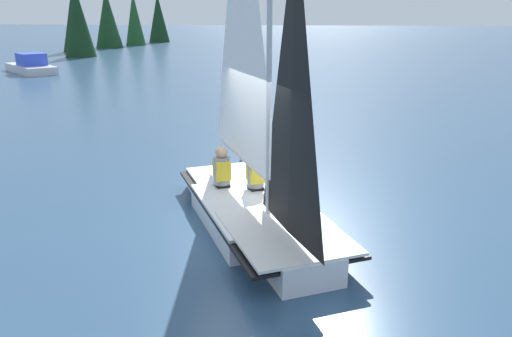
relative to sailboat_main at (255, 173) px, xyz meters
The scene contains 7 objects.
ground_plane 0.91m from the sailboat_main, 153.37° to the right, with size 260.00×260.00×0.00m, color #2D4C6B.
sailboat_main is the anchor object (origin of this frame).
sailor_helm 0.70m from the sailboat_main, ahead, with size 0.42×0.40×1.16m.
sailor_crew 1.04m from the sailboat_main, 44.90° to the left, with size 0.42×0.40×1.16m.
motorboat_distant 25.88m from the sailboat_main, 38.32° to the left, with size 4.37×4.55×1.15m.
treeline_shore 45.01m from the sailboat_main, 25.50° to the left, with size 22.83×5.28×6.03m.
buoy_marker 5.09m from the sailboat_main, ahead, with size 0.58×0.58×1.25m.
Camera 1 is at (-7.74, -0.99, 3.47)m, focal length 35.00 mm.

